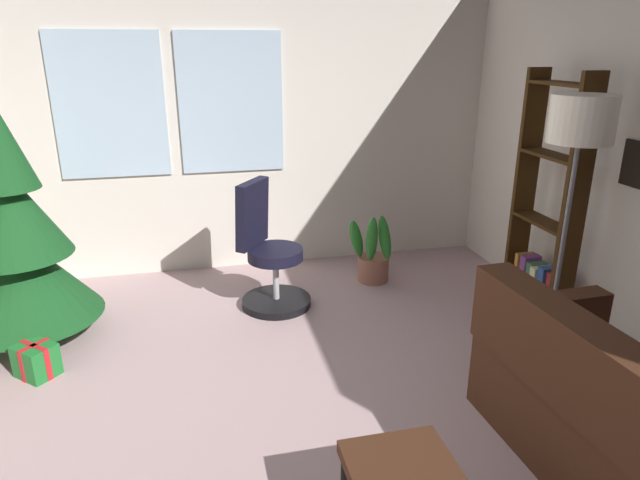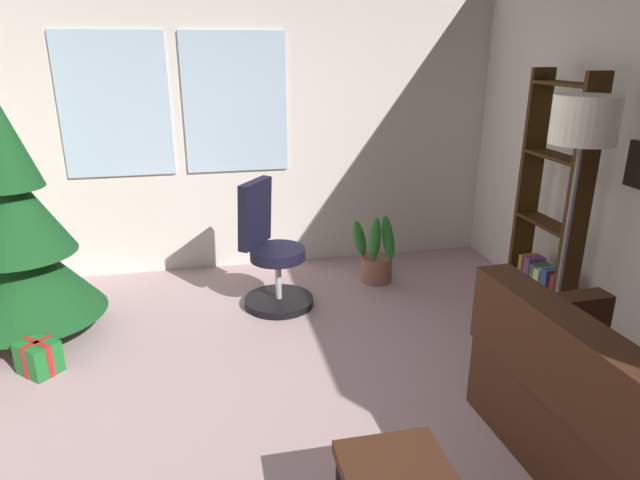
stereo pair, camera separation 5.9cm
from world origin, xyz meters
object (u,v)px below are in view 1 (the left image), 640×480
(bookshelf, at_px, (546,214))
(potted_plant, at_px, (373,257))
(footstool, at_px, (401,474))
(floor_lamp, at_px, (579,138))
(office_chair, at_px, (269,259))
(gift_box_green, at_px, (36,360))
(holiday_tree, at_px, (16,242))

(bookshelf, relative_size, potted_plant, 2.92)
(footstool, relative_size, floor_lamp, 0.26)
(office_chair, bearing_deg, bookshelf, -17.51)
(footstool, xyz_separation_m, bookshelf, (1.80, 1.75, 0.49))
(office_chair, distance_m, potted_plant, 1.00)
(footstool, relative_size, bookshelf, 0.24)
(floor_lamp, height_order, potted_plant, floor_lamp)
(potted_plant, bearing_deg, office_chair, -165.19)
(office_chair, relative_size, floor_lamp, 0.59)
(bookshelf, relative_size, floor_lamp, 1.07)
(gift_box_green, bearing_deg, footstool, -43.03)
(gift_box_green, relative_size, office_chair, 0.30)
(holiday_tree, xyz_separation_m, floor_lamp, (3.47, -1.12, 0.76))
(office_chair, xyz_separation_m, potted_plant, (0.96, 0.25, -0.16))
(footstool, distance_m, bookshelf, 2.55)
(gift_box_green, xyz_separation_m, potted_plant, (2.56, 0.94, 0.13))
(footstool, height_order, holiday_tree, holiday_tree)
(office_chair, bearing_deg, potted_plant, 14.81)
(office_chair, bearing_deg, floor_lamp, -36.18)
(holiday_tree, height_order, potted_plant, holiday_tree)
(holiday_tree, distance_m, potted_plant, 2.79)
(gift_box_green, bearing_deg, floor_lamp, -9.58)
(holiday_tree, bearing_deg, footstool, -48.78)
(floor_lamp, bearing_deg, bookshelf, 63.95)
(holiday_tree, xyz_separation_m, bookshelf, (3.77, -0.50, 0.09))
(floor_lamp, bearing_deg, footstool, -142.82)
(potted_plant, bearing_deg, floor_lamp, -63.58)
(holiday_tree, distance_m, office_chair, 1.80)
(footstool, relative_size, potted_plant, 0.70)
(holiday_tree, xyz_separation_m, office_chair, (1.76, 0.13, -0.34))
(gift_box_green, bearing_deg, bookshelf, 0.89)
(footstool, xyz_separation_m, floor_lamp, (1.50, 1.13, 1.16))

